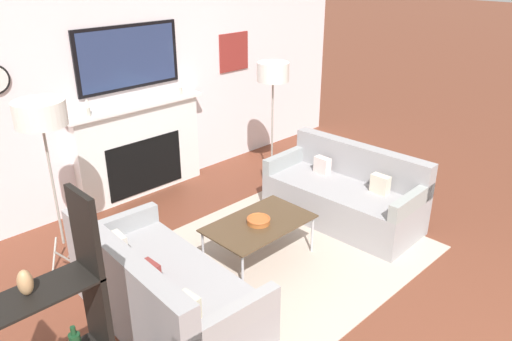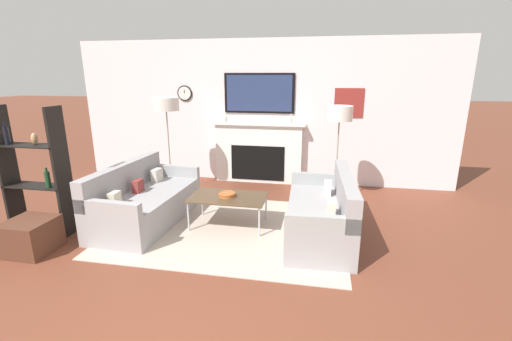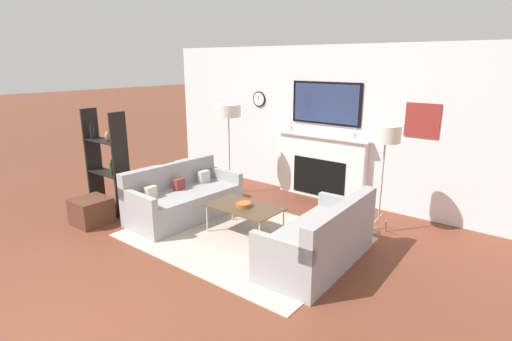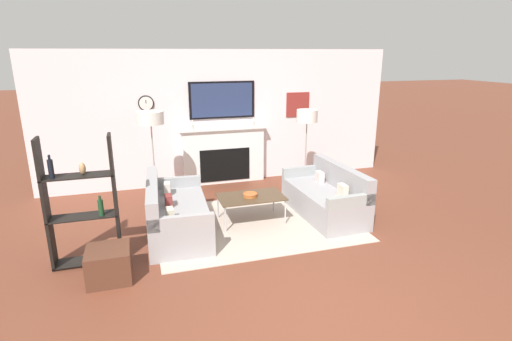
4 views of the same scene
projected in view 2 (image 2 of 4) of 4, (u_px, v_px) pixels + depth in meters
name	position (u px, v px, depth m)	size (l,w,h in m)	color
fireplace_wall	(259.00, 120.00, 6.58)	(7.30, 0.28, 2.70)	white
area_rug	(230.00, 228.00, 4.73)	(3.10, 2.32, 0.01)	#BCA999
couch_left	(144.00, 202.00, 4.88)	(0.96, 1.83, 0.84)	#9B989B
couch_right	(322.00, 215.00, 4.43)	(0.86, 1.76, 0.84)	#9B989B
coffee_table	(228.00, 198.00, 4.71)	(1.05, 0.64, 0.43)	#4C3823
decorative_bowl	(227.00, 194.00, 4.70)	(0.23, 0.23, 0.06)	#B25E2B
floor_lamp_left	(166.00, 106.00, 5.85)	(0.45, 0.45, 1.68)	#9E998E
floor_lamp_right	(340.00, 115.00, 5.35)	(0.40, 0.40, 1.59)	#9E998E
shelf_unit	(37.00, 178.00, 4.43)	(0.85, 0.28, 1.68)	black
ottoman	(31.00, 236.00, 4.06)	(0.51, 0.51, 0.40)	#553021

